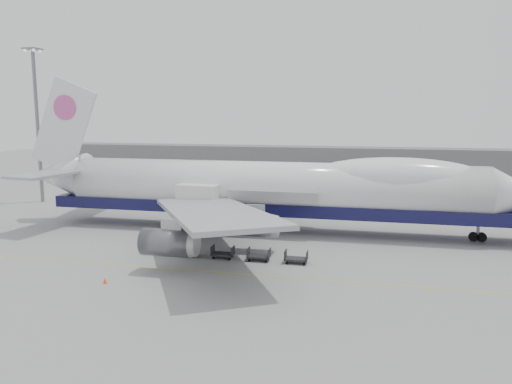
# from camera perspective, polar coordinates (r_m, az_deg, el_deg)

# --- Properties ---
(ground) EXTENTS (260.00, 260.00, 0.00)m
(ground) POSITION_cam_1_polar(r_m,az_deg,el_deg) (53.18, -1.05, -7.32)
(ground) COLOR gray
(ground) RESTS_ON ground
(apron_line) EXTENTS (60.00, 0.15, 0.01)m
(apron_line) POSITION_cam_1_polar(r_m,az_deg,el_deg) (47.64, -2.83, -9.29)
(apron_line) COLOR gold
(apron_line) RESTS_ON ground
(hangar) EXTENTS (110.00, 8.00, 7.00)m
(hangar) POSITION_cam_1_polar(r_m,az_deg,el_deg) (122.12, 2.38, 3.62)
(hangar) COLOR slate
(hangar) RESTS_ON ground
(floodlight_mast) EXTENTS (2.40, 2.40, 25.43)m
(floodlight_mast) POSITION_cam_1_polar(r_m,az_deg,el_deg) (91.46, -23.74, 7.83)
(floodlight_mast) COLOR slate
(floodlight_mast) RESTS_ON ground
(airliner) EXTENTS (67.00, 55.30, 19.98)m
(airliner) POSITION_cam_1_polar(r_m,az_deg,el_deg) (63.30, 2.14, 0.53)
(airliner) COLOR white
(airliner) RESTS_ON ground
(catering_truck) EXTENTS (5.72, 4.12, 6.23)m
(catering_truck) POSITION_cam_1_polar(r_m,az_deg,el_deg) (62.65, -6.49, -1.62)
(catering_truck) COLOR navy
(catering_truck) RESTS_ON ground
(traffic_cone) EXTENTS (0.37, 0.37, 0.54)m
(traffic_cone) POSITION_cam_1_polar(r_m,az_deg,el_deg) (46.88, -16.89, -9.67)
(traffic_cone) COLOR #FF520D
(traffic_cone) RESTS_ON ground
(dolly_0) EXTENTS (2.30, 1.35, 1.30)m
(dolly_0) POSITION_cam_1_polar(r_m,az_deg,el_deg) (54.99, -11.58, -6.38)
(dolly_0) COLOR #2D2D30
(dolly_0) RESTS_ON ground
(dolly_1) EXTENTS (2.30, 1.35, 1.30)m
(dolly_1) POSITION_cam_1_polar(r_m,az_deg,el_deg) (53.54, -7.80, -6.70)
(dolly_1) COLOR #2D2D30
(dolly_1) RESTS_ON ground
(dolly_2) EXTENTS (2.30, 1.35, 1.30)m
(dolly_2) POSITION_cam_1_polar(r_m,az_deg,el_deg) (52.33, -3.82, -7.01)
(dolly_2) COLOR #2D2D30
(dolly_2) RESTS_ON ground
(dolly_3) EXTENTS (2.30, 1.35, 1.30)m
(dolly_3) POSITION_cam_1_polar(r_m,az_deg,el_deg) (51.38, 0.33, -7.29)
(dolly_3) COLOR #2D2D30
(dolly_3) RESTS_ON ground
(dolly_4) EXTENTS (2.30, 1.35, 1.30)m
(dolly_4) POSITION_cam_1_polar(r_m,az_deg,el_deg) (50.71, 4.61, -7.54)
(dolly_4) COLOR #2D2D30
(dolly_4) RESTS_ON ground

